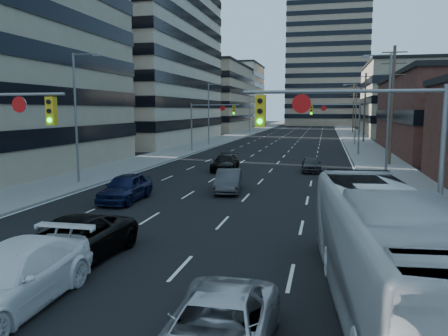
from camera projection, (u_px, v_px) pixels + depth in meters
road_surface at (305, 127)px, 134.47m from camera, size 18.00×300.00×0.02m
sidewalk_left at (268, 126)px, 137.05m from camera, size 5.00×300.00×0.15m
sidewalk_right at (344, 127)px, 131.87m from camera, size 5.00×300.00×0.15m
office_left_mid at (119, 56)px, 71.15m from camera, size 26.00×34.00×28.00m
office_left_far at (204, 99)px, 109.87m from camera, size 20.00×30.00×16.00m
office_right_far at (423, 101)px, 87.37m from camera, size 22.00×28.00×14.00m
apartment_tower at (328, 40)px, 148.59m from camera, size 26.00×26.00×58.00m
bg_block_left at (224, 96)px, 149.12m from camera, size 24.00×24.00×20.00m
bg_block_right at (418, 107)px, 126.46m from camera, size 22.00×22.00×12.00m
signal_near_right at (360, 136)px, 14.46m from camera, size 6.59×0.33×6.00m
signal_far_left at (209, 117)px, 53.59m from camera, size 6.09×0.33×6.00m
signal_far_right at (338, 118)px, 50.12m from camera, size 6.09×0.33×6.00m
utility_pole_block at (392, 104)px, 40.22m from camera, size 2.20×0.28×11.00m
utility_pole_midblock at (365, 106)px, 69.18m from camera, size 2.20×0.28×11.00m
utility_pole_distant at (354, 107)px, 98.14m from camera, size 2.20×0.28×11.00m
streetlight_left_near at (78, 112)px, 29.96m from camera, size 2.03×0.22×9.00m
streetlight_left_mid at (210, 111)px, 63.74m from camera, size 2.03×0.22×9.00m
streetlight_left_far at (250, 111)px, 97.53m from camera, size 2.03×0.22×9.00m
streetlight_right_near at (386, 112)px, 30.12m from camera, size 2.03×0.22×9.00m
streetlight_right_far at (355, 111)px, 63.90m from camera, size 2.03×0.22×9.00m
black_pickup at (71, 241)px, 14.82m from camera, size 2.83×5.65×1.54m
white_van at (10, 278)px, 11.38m from camera, size 2.44×5.73×1.65m
silver_suv at (217, 331)px, 8.95m from camera, size 2.34×4.92×1.36m
transit_bus at (388, 252)px, 11.20m from camera, size 3.84×11.55×3.16m
sedan_blue at (126, 188)px, 24.88m from camera, size 2.01×4.70×1.58m
sedan_grey_center at (228, 181)px, 27.75m from camera, size 2.06×4.47×1.42m
sedan_black_far at (225, 163)px, 37.47m from camera, size 2.13×4.85×1.39m
sedan_grey_right at (311, 164)px, 36.82m from camera, size 1.82×4.06×1.35m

